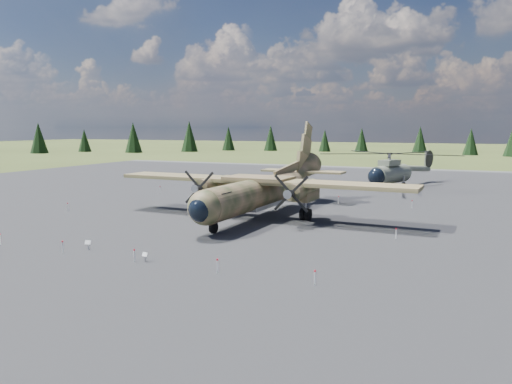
% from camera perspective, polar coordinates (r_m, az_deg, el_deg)
% --- Properties ---
extents(ground, '(500.00, 500.00, 0.00)m').
position_cam_1_polar(ground, '(45.37, -5.46, -3.54)').
color(ground, '#505C29').
rests_on(ground, ground).
extents(apron, '(120.00, 120.00, 0.04)m').
position_cam_1_polar(apron, '(54.21, -0.38, -1.71)').
color(apron, '#515256').
rests_on(apron, ground).
extents(transport_plane, '(29.82, 27.10, 9.84)m').
position_cam_1_polar(transport_plane, '(48.53, 0.83, 0.58)').
color(transport_plane, '#394123').
rests_on(transport_plane, ground).
extents(helicopter_near, '(25.45, 25.45, 5.04)m').
position_cam_1_polar(helicopter_near, '(73.43, 15.20, 3.23)').
color(helicopter_near, slate).
rests_on(helicopter_near, ground).
extents(info_placard_left, '(0.46, 0.26, 0.68)m').
position_cam_1_polar(info_placard_left, '(37.32, -18.65, -5.58)').
color(info_placard_left, gray).
rests_on(info_placard_left, ground).
extents(info_placard_right, '(0.42, 0.22, 0.62)m').
position_cam_1_polar(info_placard_right, '(33.06, -12.57, -7.09)').
color(info_placard_right, gray).
rests_on(info_placard_right, ground).
extents(barrier_fence, '(33.12, 29.62, 0.85)m').
position_cam_1_polar(barrier_fence, '(45.43, -6.02, -2.88)').
color(barrier_fence, silver).
rests_on(barrier_fence, ground).
extents(treeline, '(289.80, 292.87, 10.99)m').
position_cam_1_polar(treeline, '(42.27, -8.93, 2.25)').
color(treeline, black).
rests_on(treeline, ground).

